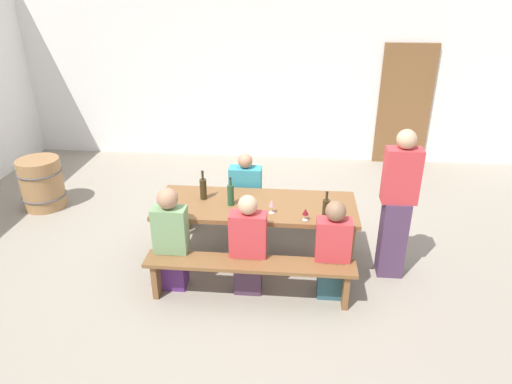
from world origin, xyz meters
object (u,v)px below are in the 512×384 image
at_px(seated_guest_far_0, 246,198).
at_px(standing_host, 397,208).
at_px(wine_glass_0, 305,212).
at_px(wine_barrel, 42,183).
at_px(wooden_door, 404,105).
at_px(bench_far, 261,206).
at_px(seated_guest_near_1, 248,247).
at_px(wine_bottle_1, 203,189).
at_px(wine_bottle_0, 231,194).
at_px(tasting_table, 256,210).
at_px(seated_guest_near_0, 171,241).
at_px(bench_near, 250,269).
at_px(wine_glass_1, 272,204).
at_px(seated_guest_near_2, 332,252).
at_px(wine_bottle_2, 326,209).

bearing_deg(seated_guest_far_0, standing_host, 67.94).
relative_size(wine_glass_0, wine_barrel, 0.18).
height_order(wooden_door, bench_far, wooden_door).
bearing_deg(seated_guest_near_1, wine_bottle_1, 41.67).
distance_m(wine_bottle_0, wine_bottle_1, 0.36).
bearing_deg(wine_bottle_1, tasting_table, -7.43).
xyz_separation_m(tasting_table, standing_host, (1.53, -0.12, 0.16)).
bearing_deg(wine_barrel, seated_guest_near_1, -28.29).
distance_m(wine_bottle_1, seated_guest_near_0, 0.76).
bearing_deg(wine_glass_0, bench_near, -144.37).
bearing_deg(bench_far, standing_host, -28.89).
height_order(wooden_door, bench_near, wooden_door).
xyz_separation_m(bench_far, seated_guest_far_0, (-0.19, -0.15, 0.17)).
xyz_separation_m(wooden_door, bench_far, (-2.29, -2.74, -0.69)).
relative_size(wooden_door, wine_glass_1, 13.22).
xyz_separation_m(wine_bottle_0, wine_glass_1, (0.47, -0.16, -0.02)).
xyz_separation_m(seated_guest_near_2, standing_host, (0.69, 0.46, 0.31)).
height_order(wine_glass_0, seated_guest_near_1, seated_guest_near_1).
distance_m(wooden_door, wine_bottle_2, 4.06).
height_order(bench_far, seated_guest_far_0, seated_guest_far_0).
distance_m(wooden_door, seated_guest_near_1, 4.69).
height_order(wine_bottle_1, seated_guest_near_1, seated_guest_near_1).
xyz_separation_m(bench_near, bench_far, (0.00, 1.46, 0.00)).
relative_size(tasting_table, wine_bottle_1, 6.49).
xyz_separation_m(tasting_table, bench_far, (0.00, 0.73, -0.32)).
distance_m(wine_bottle_1, standing_host, 2.16).
distance_m(seated_guest_near_0, standing_host, 2.44).
bearing_deg(bench_far, seated_guest_near_1, -91.33).
height_order(bench_near, standing_host, standing_host).
height_order(wine_glass_0, wine_barrel, wine_glass_0).
xyz_separation_m(wine_glass_0, seated_guest_near_0, (-1.40, -0.25, -0.28)).
bearing_deg(wine_bottle_2, standing_host, 12.95).
bearing_deg(seated_guest_near_0, seated_guest_far_0, -29.65).
xyz_separation_m(bench_near, wine_bottle_0, (-0.28, 0.68, 0.52)).
bearing_deg(tasting_table, seated_guest_near_2, -34.53).
height_order(seated_guest_near_2, wine_barrel, seated_guest_near_2).
distance_m(tasting_table, wine_glass_1, 0.33).
bearing_deg(seated_guest_near_1, wine_glass_1, -30.26).
distance_m(wine_bottle_0, wine_bottle_2, 1.08).
bearing_deg(seated_guest_near_2, wine_glass_1, 60.04).
bearing_deg(wine_bottle_0, wine_glass_0, -18.98).
relative_size(wine_bottle_2, wine_glass_1, 2.03).
distance_m(standing_host, wine_barrel, 4.94).
xyz_separation_m(bench_far, seated_guest_near_2, (0.84, -1.31, 0.17)).
height_order(wine_glass_1, seated_guest_near_0, seated_guest_near_0).
height_order(wooden_door, wine_bottle_1, wooden_door).
distance_m(bench_near, wine_bottle_2, 1.02).
bearing_deg(bench_far, tasting_table, -90.00).
bearing_deg(tasting_table, wine_barrel, 160.52).
bearing_deg(tasting_table, wine_bottle_1, 172.57).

